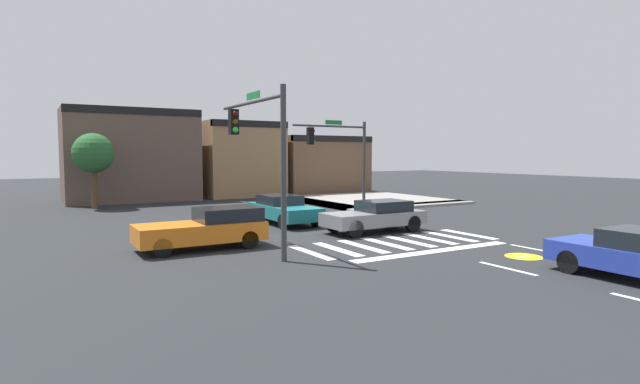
# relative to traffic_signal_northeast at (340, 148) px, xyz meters

# --- Properties ---
(ground_plane) EXTENTS (120.00, 120.00, 0.00)m
(ground_plane) POSITION_rel_traffic_signal_northeast_xyz_m (-3.52, -5.04, -3.68)
(ground_plane) COLOR #232628
(crosswalk_near) EXTENTS (7.93, 2.88, 0.01)m
(crosswalk_near) POSITION_rel_traffic_signal_northeast_xyz_m (-3.52, -9.54, -3.68)
(crosswalk_near) COLOR silver
(crosswalk_near) RESTS_ON ground_plane
(lane_markings) EXTENTS (6.80, 18.75, 0.01)m
(lane_markings) POSITION_rel_traffic_signal_northeast_xyz_m (-2.37, -16.46, -3.68)
(lane_markings) COLOR white
(lane_markings) RESTS_ON ground_plane
(bike_detector_marking) EXTENTS (1.19, 1.19, 0.01)m
(bike_detector_marking) POSITION_rel_traffic_signal_northeast_xyz_m (-1.66, -13.68, -3.68)
(bike_detector_marking) COLOR yellow
(bike_detector_marking) RESTS_ON ground_plane
(curb_corner_northeast) EXTENTS (10.00, 10.60, 0.15)m
(curb_corner_northeast) POSITION_rel_traffic_signal_northeast_xyz_m (4.97, 4.38, -3.61)
(curb_corner_northeast) COLOR gray
(curb_corner_northeast) RESTS_ON ground_plane
(storefront_row) EXTENTS (23.89, 6.77, 6.48)m
(storefront_row) POSITION_rel_traffic_signal_northeast_xyz_m (-1.70, 13.97, -0.77)
(storefront_row) COLOR brown
(storefront_row) RESTS_ON ground_plane
(traffic_signal_northeast) EXTENTS (4.83, 0.32, 5.25)m
(traffic_signal_northeast) POSITION_rel_traffic_signal_northeast_xyz_m (0.00, 0.00, 0.00)
(traffic_signal_northeast) COLOR #383A3D
(traffic_signal_northeast) RESTS_ON ground_plane
(traffic_signal_southwest) EXTENTS (0.32, 5.27, 5.45)m
(traffic_signal_southwest) POSITION_rel_traffic_signal_northeast_xyz_m (-8.71, -8.44, 0.16)
(traffic_signal_southwest) COLOR #383A3D
(traffic_signal_southwest) RESTS_ON ground_plane
(car_orange) EXTENTS (4.41, 1.81, 1.42)m
(car_orange) POSITION_rel_traffic_signal_northeast_xyz_m (-10.09, -7.06, -2.95)
(car_orange) COLOR orange
(car_orange) RESTS_ON ground_plane
(car_teal) EXTENTS (1.87, 4.68, 1.35)m
(car_teal) POSITION_rel_traffic_signal_northeast_xyz_m (-4.97, -2.69, -2.98)
(car_teal) COLOR #196B70
(car_teal) RESTS_ON ground_plane
(car_gray) EXTENTS (4.41, 1.81, 1.34)m
(car_gray) POSITION_rel_traffic_signal_northeast_xyz_m (-2.70, -7.08, -2.98)
(car_gray) COLOR slate
(car_gray) RESTS_ON ground_plane
(roadside_tree) EXTENTS (2.42, 2.42, 4.61)m
(roadside_tree) POSITION_rel_traffic_signal_northeast_xyz_m (-12.02, 8.96, -0.33)
(roadside_tree) COLOR #4C3823
(roadside_tree) RESTS_ON ground_plane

